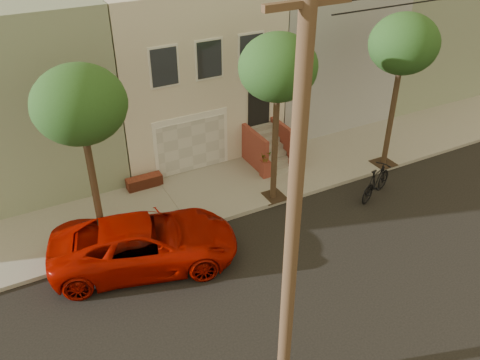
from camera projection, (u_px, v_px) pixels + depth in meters
ground at (309, 269)px, 16.23m from camera, size 90.00×90.00×0.00m
sidewalk at (232, 187)px, 20.20m from camera, size 40.00×3.70×0.15m
house_row at (172, 57)px, 22.68m from camera, size 33.10×11.70×7.00m
tree_left at (80, 106)px, 14.18m from camera, size 2.70×2.57×6.30m
tree_mid at (278, 69)px, 16.76m from camera, size 2.70×2.57×6.30m
tree_right at (404, 45)px, 18.94m from camera, size 2.70×2.57×6.30m
pickup_truck at (145, 243)px, 16.06m from camera, size 6.37×4.17×1.63m
motorcycle at (376, 182)px, 19.44m from camera, size 2.24×1.42×1.31m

